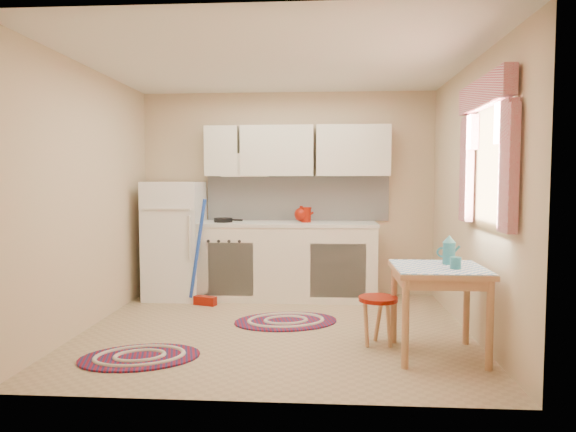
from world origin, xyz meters
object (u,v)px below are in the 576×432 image
object	(u,v)px
fridge	(175,240)
table	(438,312)
base_cabinets	(281,262)
stool	(378,321)

from	to	relation	value
fridge	table	world-z (taller)	fridge
fridge	base_cabinets	xyz separation A→B (m)	(1.28, 0.05, -0.26)
base_cabinets	stool	distance (m)	1.97
fridge	table	bearing A→B (deg)	-34.73
table	stool	xyz separation A→B (m)	(-0.46, 0.23, -0.15)
fridge	base_cabinets	world-z (taller)	fridge
base_cabinets	table	world-z (taller)	base_cabinets
fridge	base_cabinets	distance (m)	1.30
base_cabinets	stool	size ratio (longest dim) A/B	5.36
fridge	table	size ratio (longest dim) A/B	1.94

